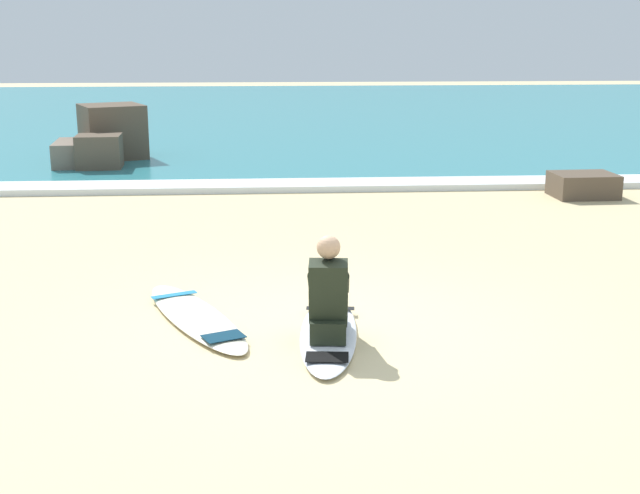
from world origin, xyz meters
TOP-DOWN VIEW (x-y plane):
  - ground_plane at (0.00, 0.00)m, footprint 80.00×80.00m
  - sea at (0.00, 21.21)m, footprint 80.00×28.00m
  - breaking_foam at (0.00, 7.51)m, footprint 80.00×0.90m
  - surfboard_main at (0.00, -0.11)m, footprint 0.74×2.20m
  - surfer_seated at (-0.02, -0.30)m, footprint 0.41×0.73m
  - surfboard_spare_near at (-1.26, 0.45)m, footprint 1.42×2.34m
  - rock_outcrop_distant at (-3.89, 10.40)m, footprint 1.86×2.61m
  - shoreline_rock at (4.85, 6.39)m, footprint 1.06×0.86m

SIDE VIEW (x-z plane):
  - ground_plane at x=0.00m, z-range 0.00..0.00m
  - surfboard_spare_near at x=-1.26m, z-range 0.00..0.07m
  - surfboard_main at x=0.00m, z-range 0.00..0.07m
  - sea at x=0.00m, z-range 0.00..0.10m
  - breaking_foam at x=0.00m, z-range 0.00..0.11m
  - shoreline_rock at x=4.85m, z-range 0.00..0.40m
  - surfer_seated at x=-0.02m, z-range -0.04..0.91m
  - rock_outcrop_distant at x=-3.89m, z-range -0.14..1.10m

